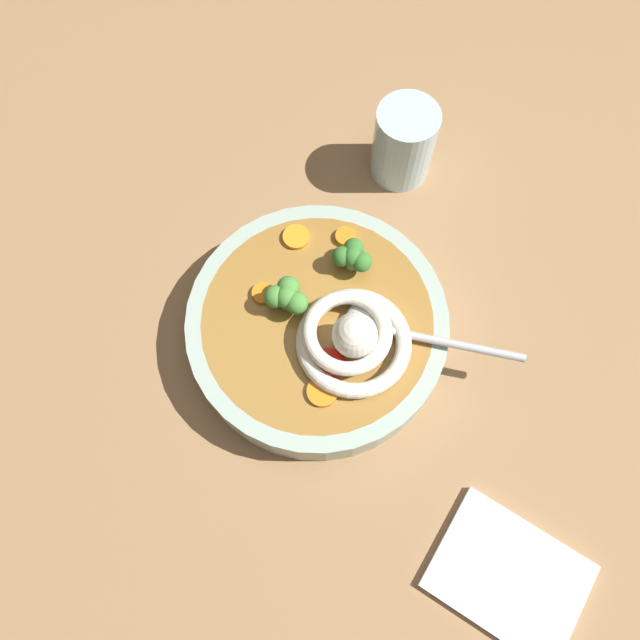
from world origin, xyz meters
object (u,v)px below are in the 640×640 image
(soup_bowl, at_px, (320,328))
(folded_napkin, at_px, (509,576))
(soup_spoon, at_px, (381,329))
(drinking_glass, at_px, (404,143))
(noodle_pile, at_px, (352,338))

(soup_bowl, distance_m, folded_napkin, 0.29)
(folded_napkin, bearing_deg, soup_spoon, -55.08)
(soup_bowl, bearing_deg, soup_spoon, 175.40)
(drinking_glass, height_order, folded_napkin, drinking_glass)
(soup_spoon, xyz_separation_m, drinking_glass, (-0.00, -0.22, -0.01))
(folded_napkin, bearing_deg, drinking_glass, -72.20)
(noodle_pile, relative_size, folded_napkin, 0.92)
(soup_bowl, bearing_deg, folded_napkin, 134.06)
(soup_bowl, distance_m, noodle_pile, 0.05)
(drinking_glass, bearing_deg, noodle_pile, 82.79)
(noodle_pile, distance_m, folded_napkin, 0.25)
(folded_napkin, bearing_deg, noodle_pile, -48.24)
(soup_spoon, xyz_separation_m, folded_napkin, (-0.14, 0.20, -0.05))
(soup_bowl, height_order, soup_spoon, soup_spoon)
(soup_bowl, height_order, noodle_pile, noodle_pile)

